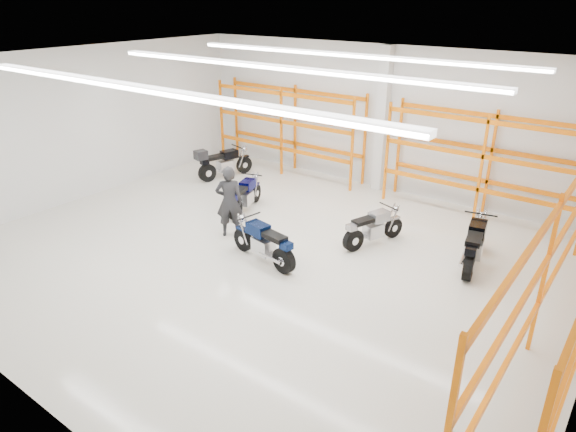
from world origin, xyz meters
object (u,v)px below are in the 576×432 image
Objects in this scene: motorcycle_back_c at (371,229)px; motorcycle_back_d at (474,246)px; motorcycle_main at (265,244)px; motorcycle_back_a at (221,163)px; motorcycle_back_b at (244,197)px; structural_column at (382,120)px; standing_man at (229,201)px.

motorcycle_back_c is 2.47m from motorcycle_back_d.
motorcycle_back_a is at bearing 143.00° from motorcycle_main.
motorcycle_back_a is 3.11m from motorcycle_back_b.
motorcycle_back_d is 5.68m from structural_column.
motorcycle_back_a reaches higher than motorcycle_back_b.
motorcycle_main is 3.19m from motorcycle_back_b.
motorcycle_main is at bearing -145.20° from motorcycle_back_d.
motorcycle_back_d is at bearing 34.80° from motorcycle_main.
structural_column is (-1.80, 3.80, 1.81)m from motorcycle_back_c.
motorcycle_back_b is at bearing -118.25° from structural_column.
motorcycle_back_d reaches higher than motorcycle_back_c.
standing_man reaches higher than motorcycle_back_c.
motorcycle_back_c is at bearing -12.48° from motorcycle_back_a.
motorcycle_back_c is 0.98× the size of standing_man.
standing_man is (3.33, -3.16, 0.41)m from motorcycle_back_a.
motorcycle_back_c is at bearing -64.71° from structural_column.
motorcycle_back_a is 0.48× the size of structural_column.
structural_column is (-4.22, 3.38, 1.73)m from motorcycle_back_d.
motorcycle_back_b is at bearing -175.90° from motorcycle_back_c.
structural_column reaches higher than motorcycle_back_a.
structural_column reaches higher than motorcycle_back_b.
motorcycle_back_b is 0.87× the size of motorcycle_back_d.
motorcycle_main is 0.97× the size of motorcycle_back_a.
motorcycle_main is at bearing -37.00° from motorcycle_back_a.
motorcycle_back_c is at bearing 4.10° from motorcycle_back_b.
motorcycle_back_b is (2.58, -1.74, -0.08)m from motorcycle_back_a.
motorcycle_back_b is at bearing -103.14° from standing_man.
motorcycle_back_d is (2.43, 0.43, 0.07)m from motorcycle_back_c.
motorcycle_back_d is (9.00, -1.03, -0.02)m from motorcycle_back_a.
motorcycle_back_d is at bearing 9.95° from motorcycle_back_c.
motorcycle_back_b is 6.46m from motorcycle_back_d.
motorcycle_back_a is at bearing 146.01° from motorcycle_back_b.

